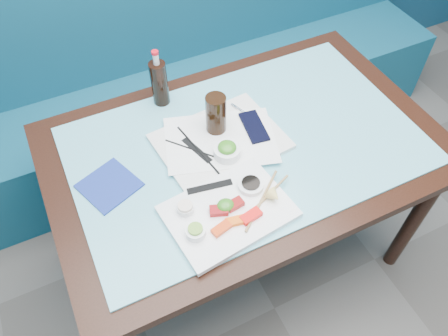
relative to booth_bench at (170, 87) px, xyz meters
name	(u,v)px	position (x,y,z in m)	size (l,w,h in m)	color
booth_bench	(170,87)	(0.00, 0.00, 0.00)	(3.00, 0.56, 1.17)	navy
dining_table	(245,160)	(0.00, -0.84, 0.29)	(1.40, 0.90, 0.75)	black
glass_top	(246,145)	(0.00, -0.84, 0.38)	(1.22, 0.76, 0.01)	#62B5C5
sashimi_plate	(228,212)	(-0.19, -1.07, 0.39)	(0.38, 0.27, 0.02)	white
salmon_left	(221,228)	(-0.24, -1.13, 0.41)	(0.06, 0.03, 0.01)	#E83909
salmon_mid	(236,221)	(-0.19, -1.12, 0.41)	(0.06, 0.03, 0.01)	#FF5E0A
salmon_right	(251,216)	(-0.14, -1.13, 0.41)	(0.07, 0.03, 0.02)	#FA0E0A
tuna_left	(219,211)	(-0.22, -1.07, 0.41)	(0.06, 0.03, 0.02)	maroon
tuna_right	(235,204)	(-0.16, -1.07, 0.41)	(0.05, 0.03, 0.02)	maroon
seaweed_garnish	(225,205)	(-0.19, -1.06, 0.42)	(0.05, 0.05, 0.03)	#317A1C
ramekin_wasabi	(196,232)	(-0.31, -1.11, 0.42)	(0.06, 0.06, 0.03)	white
wasabi_fill	(195,229)	(-0.31, -1.11, 0.43)	(0.04, 0.04, 0.01)	#74AF38
ramekin_ginger	(185,209)	(-0.31, -1.02, 0.41)	(0.05, 0.05, 0.02)	white
ginger_fill	(185,206)	(-0.31, -1.02, 0.43)	(0.05, 0.05, 0.01)	#F1DBC6
soy_dish	(251,185)	(-0.08, -1.02, 0.41)	(0.09, 0.09, 0.02)	white
soy_fill	(251,183)	(-0.08, -1.02, 0.42)	(0.06, 0.06, 0.01)	black
lemon_wedge	(274,196)	(-0.04, -1.10, 0.43)	(0.05, 0.05, 0.04)	#FFE078
chopstick_sleeve	(210,187)	(-0.20, -0.97, 0.40)	(0.15, 0.02, 0.00)	black
wooden_chopstick_a	(262,200)	(-0.08, -1.09, 0.41)	(0.01, 0.01, 0.25)	#9A7748
wooden_chopstick_b	(265,199)	(-0.07, -1.09, 0.41)	(0.01, 0.01, 0.25)	#9F7B4A
serving_tray	(220,141)	(-0.08, -0.79, 0.39)	(0.43, 0.32, 0.02)	silver
paper_placemat	(220,140)	(-0.08, -0.79, 0.40)	(0.39, 0.27, 0.00)	white
seaweed_bowl	(227,152)	(-0.09, -0.87, 0.42)	(0.09, 0.09, 0.04)	white
seaweed_salad	(227,147)	(-0.09, -0.87, 0.44)	(0.06, 0.06, 0.03)	#357E1D
cola_glass	(216,114)	(-0.07, -0.74, 0.47)	(0.07, 0.07, 0.15)	black
navy_pouch	(254,127)	(0.05, -0.79, 0.41)	(0.07, 0.16, 0.01)	black
fork	(239,109)	(0.05, -0.69, 0.40)	(0.01, 0.01, 0.08)	silver
black_chopstick_a	(196,150)	(-0.18, -0.80, 0.40)	(0.01, 0.01, 0.24)	black
black_chopstick_b	(198,150)	(-0.17, -0.80, 0.40)	(0.01, 0.01, 0.26)	black
tray_sleeve	(197,150)	(-0.18, -0.80, 0.40)	(0.02, 0.14, 0.00)	black
cola_bottle_body	(159,83)	(-0.19, -0.50, 0.47)	(0.06, 0.06, 0.18)	black
cola_bottle_neck	(156,59)	(-0.19, -0.50, 0.58)	(0.02, 0.02, 0.04)	silver
cola_bottle_cap	(155,53)	(-0.19, -0.50, 0.61)	(0.03, 0.03, 0.01)	red
blue_napkin	(109,185)	(-0.49, -0.81, 0.39)	(0.17, 0.17, 0.01)	navy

